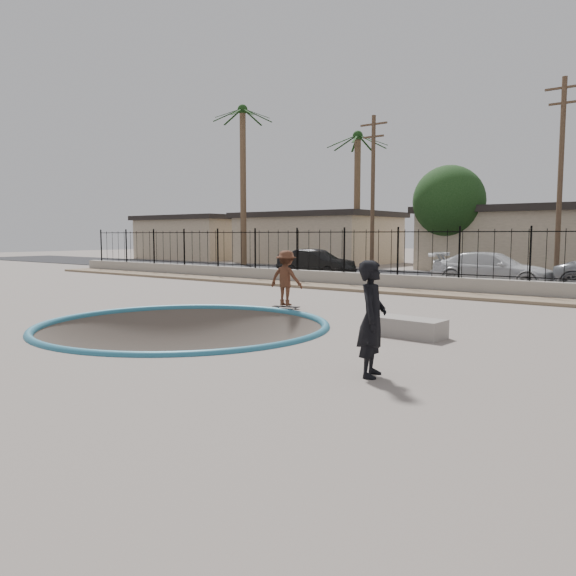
{
  "coord_description": "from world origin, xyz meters",
  "views": [
    {
      "loc": [
        10.14,
        -10.07,
        2.2
      ],
      "look_at": [
        0.86,
        2.0,
        0.74
      ],
      "focal_mm": 35.0,
      "sensor_mm": 36.0,
      "label": 1
    }
  ],
  "objects_px": {
    "videographer": "(372,319)",
    "concrete_ledge": "(407,327)",
    "car_a": "(316,261)",
    "car_c": "(493,270)",
    "car_b": "(317,264)",
    "skater": "(286,281)",
    "skateboard": "(286,307)"
  },
  "relations": [
    {
      "from": "concrete_ledge",
      "to": "car_c",
      "type": "height_order",
      "value": "car_c"
    },
    {
      "from": "skateboard",
      "to": "car_a",
      "type": "height_order",
      "value": "car_a"
    },
    {
      "from": "skater",
      "to": "car_c",
      "type": "height_order",
      "value": "skater"
    },
    {
      "from": "skater",
      "to": "car_b",
      "type": "xyz_separation_m",
      "value": [
        -6.1,
        10.48,
        -0.13
      ]
    },
    {
      "from": "skater",
      "to": "car_a",
      "type": "bearing_deg",
      "value": -64.6
    },
    {
      "from": "concrete_ledge",
      "to": "car_a",
      "type": "xyz_separation_m",
      "value": [
        -12.1,
        13.98,
        0.58
      ]
    },
    {
      "from": "videographer",
      "to": "car_b",
      "type": "bearing_deg",
      "value": 18.84
    },
    {
      "from": "videographer",
      "to": "concrete_ledge",
      "type": "relative_size",
      "value": 1.13
    },
    {
      "from": "skateboard",
      "to": "car_b",
      "type": "height_order",
      "value": "car_b"
    },
    {
      "from": "skateboard",
      "to": "videographer",
      "type": "height_order",
      "value": "videographer"
    },
    {
      "from": "skater",
      "to": "concrete_ledge",
      "type": "xyz_separation_m",
      "value": [
        4.86,
        -1.98,
        -0.62
      ]
    },
    {
      "from": "concrete_ledge",
      "to": "car_a",
      "type": "distance_m",
      "value": 18.5
    },
    {
      "from": "videographer",
      "to": "car_b",
      "type": "distance_m",
      "value": 20.0
    },
    {
      "from": "skater",
      "to": "car_b",
      "type": "bearing_deg",
      "value": -65.5
    },
    {
      "from": "videographer",
      "to": "concrete_ledge",
      "type": "xyz_separation_m",
      "value": [
        -1.08,
        3.52,
        -0.7
      ]
    },
    {
      "from": "car_a",
      "to": "car_c",
      "type": "distance_m",
      "value": 10.11
    },
    {
      "from": "car_a",
      "to": "concrete_ledge",
      "type": "bearing_deg",
      "value": -144.35
    },
    {
      "from": "car_a",
      "to": "car_c",
      "type": "height_order",
      "value": "car_a"
    },
    {
      "from": "skateboard",
      "to": "skater",
      "type": "bearing_deg",
      "value": 0.0
    },
    {
      "from": "car_a",
      "to": "car_b",
      "type": "xyz_separation_m",
      "value": [
        1.14,
        -1.52,
        -0.09
      ]
    },
    {
      "from": "skater",
      "to": "skateboard",
      "type": "xyz_separation_m",
      "value": [
        0.0,
        0.0,
        -0.76
      ]
    },
    {
      "from": "concrete_ledge",
      "to": "car_c",
      "type": "distance_m",
      "value": 12.58
    },
    {
      "from": "skater",
      "to": "concrete_ledge",
      "type": "bearing_deg",
      "value": 152.08
    },
    {
      "from": "car_a",
      "to": "car_b",
      "type": "height_order",
      "value": "car_a"
    },
    {
      "from": "skater",
      "to": "videographer",
      "type": "bearing_deg",
      "value": 131.48
    },
    {
      "from": "car_b",
      "to": "car_c",
      "type": "xyz_separation_m",
      "value": [
        8.84,
        -0.08,
        0.07
      ]
    },
    {
      "from": "skateboard",
      "to": "concrete_ledge",
      "type": "height_order",
      "value": "concrete_ledge"
    },
    {
      "from": "concrete_ledge",
      "to": "car_c",
      "type": "relative_size",
      "value": 0.32
    },
    {
      "from": "concrete_ledge",
      "to": "car_c",
      "type": "xyz_separation_m",
      "value": [
        -2.12,
        12.38,
        0.55
      ]
    },
    {
      "from": "videographer",
      "to": "car_a",
      "type": "height_order",
      "value": "videographer"
    },
    {
      "from": "skater",
      "to": "car_a",
      "type": "xyz_separation_m",
      "value": [
        -7.24,
        12.0,
        -0.03
      ]
    },
    {
      "from": "videographer",
      "to": "skateboard",
      "type": "bearing_deg",
      "value": 29.04
    }
  ]
}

